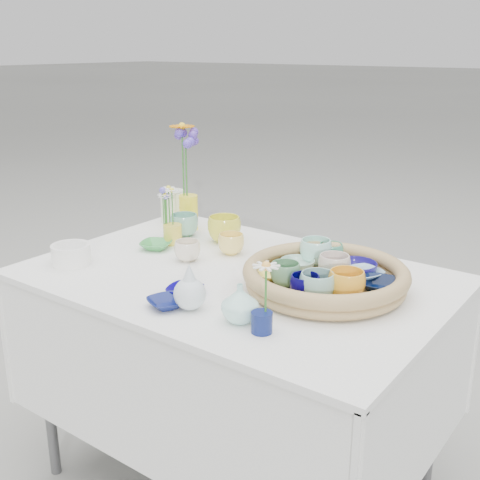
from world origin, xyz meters
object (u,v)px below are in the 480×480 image
Objects in this scene: display_table at (237,480)px; wicker_tray at (325,278)px; tall_vase_yellow at (189,212)px; bud_vase_seafoam at (240,303)px.

display_table is 2.66× the size of wicker_tray.
tall_vase_yellow is at bearing 162.45° from wicker_tray.
bud_vase_seafoam reaches higher than wicker_tray.
tall_vase_yellow is (-0.71, 0.22, 0.03)m from wicker_tray.
wicker_tray is at bearing 10.12° from display_table.
wicker_tray is at bearing 76.10° from bud_vase_seafoam.
bud_vase_seafoam is 0.83m from tall_vase_yellow.
tall_vase_yellow reaches higher than wicker_tray.
wicker_tray is (0.28, 0.05, 0.80)m from display_table.
display_table is at bearing -32.64° from tall_vase_yellow.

